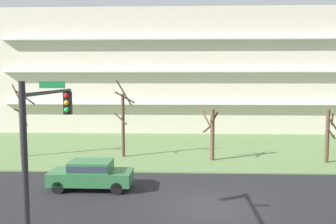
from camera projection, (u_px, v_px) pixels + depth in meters
The scene contains 9 objects.
ground at pixel (212, 207), 17.18m from camera, with size 160.00×160.00×0.00m, color #232326.
grass_lawn_strip at pixel (199, 149), 31.11m from camera, with size 80.00×16.00×0.08m, color #66844C.
apartment_building at pixel (194, 72), 44.62m from camera, with size 42.47×13.37×13.36m.
tree_far_left at pixel (21, 122), 27.48m from camera, with size 1.63×1.63×5.53m.
tree_left at pixel (123, 122), 27.49m from camera, with size 1.59×1.12×5.85m.
tree_center at pixel (212, 133), 26.44m from camera, with size 1.42×1.67×3.92m.
tree_right at pixel (328, 135), 25.64m from camera, with size 1.32×1.21×3.82m.
sedan_green_near_left at pixel (91, 174), 19.83m from camera, with size 4.42×1.84×1.57m.
traffic_signal_mast at pixel (44, 139), 11.97m from camera, with size 0.90×4.48×5.93m.
Camera 1 is at (-1.42, -16.76, 6.04)m, focal length 39.39 mm.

